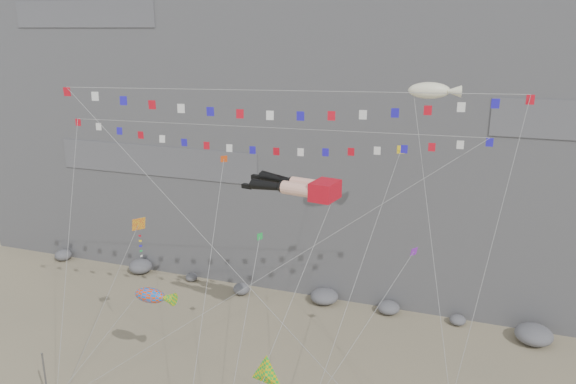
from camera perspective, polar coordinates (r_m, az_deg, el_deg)
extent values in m
cube|color=slate|center=(62.18, 8.11, 16.44)|extent=(80.00, 28.00, 50.00)
cylinder|color=slate|center=(43.13, -23.42, -17.01)|extent=(0.12, 0.12, 3.92)
cube|color=red|center=(36.98, 3.78, 0.15)|extent=(1.85, 2.31, 1.23)
cylinder|color=#F9B59B|center=(37.24, 0.88, 0.30)|extent=(2.20, 1.25, 0.91)
sphere|color=black|center=(37.73, -0.50, 0.52)|extent=(0.83, 0.83, 0.83)
cone|color=black|center=(38.35, -2.08, 0.66)|extent=(2.57, 1.17, 0.85)
cube|color=black|center=(39.29, -4.13, 0.59)|extent=(0.85, 0.49, 0.30)
cylinder|color=#F9B59B|center=(38.28, 1.76, 0.74)|extent=(2.20, 1.25, 0.91)
sphere|color=black|center=(38.76, 0.41, 0.95)|extent=(0.83, 0.83, 0.83)
cone|color=black|center=(39.32, -1.15, 1.35)|extent=(2.59, 1.18, 0.91)
cube|color=black|center=(40.18, -3.18, 1.52)|extent=(0.85, 0.49, 0.30)
cylinder|color=gray|center=(34.66, -1.50, -13.93)|extent=(0.03, 0.03, 19.29)
cylinder|color=gray|center=(40.09, -12.73, -7.12)|extent=(0.03, 0.03, 23.75)
cylinder|color=gray|center=(32.86, 6.91, -9.20)|extent=(0.03, 0.03, 23.88)
cylinder|color=gray|center=(41.83, -18.48, -11.42)|extent=(0.03, 0.03, 13.17)
cylinder|color=gray|center=(41.57, -18.61, -15.08)|extent=(0.03, 0.03, 10.17)
cylinder|color=gray|center=(36.54, 15.47, -7.42)|extent=(0.03, 0.03, 23.80)
cylinder|color=gray|center=(37.46, -8.44, -10.67)|extent=(0.03, 0.03, 20.57)
cylinder|color=gray|center=(36.16, 5.79, -16.40)|extent=(0.03, 0.03, 16.90)
cylinder|color=gray|center=(35.51, -5.02, -16.16)|extent=(0.03, 0.03, 15.71)
cylinder|color=gray|center=(35.25, 6.06, -11.36)|extent=(0.03, 0.03, 22.83)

